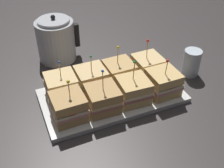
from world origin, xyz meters
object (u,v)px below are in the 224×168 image
Objects in this scene: sandwich_back_center_left at (91,80)px; kettle_steel at (56,40)px; sandwich_front_center_left at (103,99)px; sandwich_back_center_right at (119,73)px; drinking_glass at (191,63)px; sandwich_back_far_right at (148,67)px; sandwich_front_center_right at (133,90)px; sandwich_back_far_left at (61,87)px; sandwich_front_far_right at (163,83)px; serving_platter at (112,96)px; sandwich_front_far_left at (69,107)px.

sandwich_back_center_left is 0.74× the size of kettle_steel.
sandwich_front_center_left is 1.04× the size of sandwich_back_center_right.
drinking_glass is at bearing 10.31° from sandwich_front_center_left.
sandwich_back_far_right reaches higher than sandwich_back_center_left.
sandwich_back_center_left is 0.12m from sandwich_back_center_right.
drinking_glass is (0.31, 0.08, -0.00)m from sandwich_front_center_right.
sandwich_back_center_right is at bearing 91.18° from sandwich_front_center_right.
kettle_steel reaches higher than drinking_glass.
sandwich_back_center_left is at bearing 89.99° from sandwich_front_center_left.
sandwich_back_far_right reaches higher than sandwich_back_far_left.
kettle_steel is 0.60m from drinking_glass.
sandwich_front_center_right is at bearing 1.20° from sandwich_front_center_left.
sandwich_front_far_right is 0.38m from sandwich_back_far_left.
sandwich_front_center_left reaches higher than drinking_glass.
sandwich_front_center_left is 0.27m from sandwich_back_far_right.
sandwich_front_far_right reaches higher than serving_platter.
serving_platter is at bearing -132.24° from sandwich_back_center_right.
sandwich_back_center_left is (-0.12, 0.12, 0.00)m from sandwich_front_center_right.
sandwich_front_far_right is at bearing -19.24° from serving_platter.
sandwich_back_far_left is 0.31m from kettle_steel.
kettle_steel is at bearing 81.39° from sandwich_front_far_left.
sandwich_front_far_right is at bearing -26.69° from sandwich_back_center_left.
sandwich_front_center_left is 0.12m from sandwich_back_center_left.
sandwich_front_center_left is at bearing 179.39° from sandwich_front_far_right.
serving_platter is 0.37m from drinking_glass.
kettle_steel is (-0.06, 0.30, 0.03)m from sandwich_back_center_left.
sandwich_back_center_left is 0.24m from sandwich_back_far_right.
sandwich_back_center_right is 0.35m from kettle_steel.
sandwich_back_center_right reaches higher than sandwich_front_far_right.
drinking_glass is (0.37, 0.02, 0.05)m from serving_platter.
kettle_steel reaches higher than sandwich_front_far_left.
kettle_steel reaches higher than sandwich_back_center_left.
sandwich_front_center_left is 1.45× the size of drinking_glass.
sandwich_back_center_right is (-0.00, 0.12, 0.00)m from sandwich_front_center_right.
sandwich_front_center_right reaches higher than sandwich_front_far_left.
kettle_steel is at bearing 120.50° from sandwich_back_center_right.
sandwich_front_far_left is 0.17m from sandwich_back_center_left.
sandwich_back_center_right reaches higher than sandwich_back_far_left.
sandwich_back_far_right reaches higher than drinking_glass.
sandwich_front_far_left is 0.89× the size of sandwich_back_far_right.
sandwich_front_center_right is 0.32m from drinking_glass.
serving_platter is at bearing 160.76° from sandwich_front_far_right.
sandwich_front_center_right is 0.17m from sandwich_back_far_right.
drinking_glass is (0.55, 0.07, -0.01)m from sandwich_front_far_left.
sandwich_back_center_right is 0.75× the size of kettle_steel.
sandwich_back_center_left is 0.98× the size of sandwich_back_center_right.
sandwich_front_far_left is 0.38m from sandwich_back_far_right.
sandwich_back_far_left is 0.88× the size of sandwich_back_far_right.
serving_platter is at bearing -177.31° from drinking_glass.
sandwich_back_center_left is 0.31m from kettle_steel.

